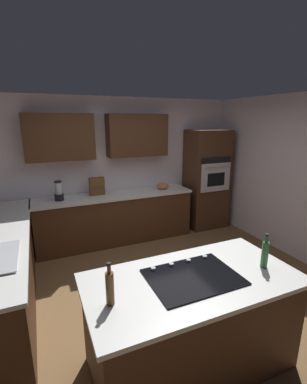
# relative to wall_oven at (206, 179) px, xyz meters

# --- Properties ---
(ground_plane) EXTENTS (14.00, 14.00, 0.00)m
(ground_plane) POSITION_rel_wall_oven_xyz_m (1.85, 1.72, -1.00)
(ground_plane) COLOR brown
(wall_back) EXTENTS (6.00, 0.44, 2.60)m
(wall_back) POSITION_rel_wall_oven_xyz_m (1.92, -0.33, 0.46)
(wall_back) COLOR silver
(wall_back) RESTS_ON ground
(wall_left) EXTENTS (0.10, 4.00, 2.60)m
(wall_left) POSITION_rel_wall_oven_xyz_m (-0.60, 1.42, 0.30)
(wall_left) COLOR silver
(wall_left) RESTS_ON ground
(lower_cabinets_back) EXTENTS (2.80, 0.60, 0.86)m
(lower_cabinets_back) POSITION_rel_wall_oven_xyz_m (1.95, -0.00, -0.57)
(lower_cabinets_back) COLOR #472B19
(lower_cabinets_back) RESTS_ON ground
(countertop_back) EXTENTS (2.84, 0.64, 0.04)m
(countertop_back) POSITION_rel_wall_oven_xyz_m (1.95, -0.00, -0.12)
(countertop_back) COLOR silver
(countertop_back) RESTS_ON lower_cabinets_back
(lower_cabinets_side) EXTENTS (0.60, 2.90, 0.86)m
(lower_cabinets_side) POSITION_rel_wall_oven_xyz_m (3.67, 1.17, -0.57)
(lower_cabinets_side) COLOR #472B19
(lower_cabinets_side) RESTS_ON ground
(countertop_side) EXTENTS (0.64, 2.94, 0.04)m
(countertop_side) POSITION_rel_wall_oven_xyz_m (3.67, 1.17, -0.12)
(countertop_side) COLOR silver
(countertop_side) RESTS_ON lower_cabinets_side
(island_base) EXTENTS (1.76, 0.86, 0.86)m
(island_base) POSITION_rel_wall_oven_xyz_m (2.06, 2.84, -0.57)
(island_base) COLOR #472B19
(island_base) RESTS_ON ground
(island_top) EXTENTS (1.84, 0.94, 0.04)m
(island_top) POSITION_rel_wall_oven_xyz_m (2.06, 2.84, -0.12)
(island_top) COLOR silver
(island_top) RESTS_ON island_base
(wall_oven) EXTENTS (0.80, 0.66, 2.01)m
(wall_oven) POSITION_rel_wall_oven_xyz_m (0.00, 0.00, 0.00)
(wall_oven) COLOR #472B19
(wall_oven) RESTS_ON ground
(cooktop) EXTENTS (0.76, 0.56, 0.03)m
(cooktop) POSITION_rel_wall_oven_xyz_m (2.06, 2.83, -0.10)
(cooktop) COLOR black
(cooktop) RESTS_ON island_top
(blender) EXTENTS (0.15, 0.15, 0.33)m
(blender) POSITION_rel_wall_oven_xyz_m (2.90, -0.00, 0.04)
(blender) COLOR black
(blender) RESTS_ON countertop_back
(mixing_bowl) EXTENTS (0.23, 0.23, 0.13)m
(mixing_bowl) POSITION_rel_wall_oven_xyz_m (1.00, -0.00, -0.04)
(mixing_bowl) COLOR #CC724C
(mixing_bowl) RESTS_ON countertop_back
(spice_rack) EXTENTS (0.26, 0.11, 0.32)m
(spice_rack) POSITION_rel_wall_oven_xyz_m (2.25, -0.08, 0.05)
(spice_rack) COLOR brown
(spice_rack) RESTS_ON countertop_back
(oil_bottle) EXTENTS (0.06, 0.06, 0.33)m
(oil_bottle) POSITION_rel_wall_oven_xyz_m (2.79, 2.89, 0.03)
(oil_bottle) COLOR brown
(oil_bottle) RESTS_ON island_top
(second_bottle) EXTENTS (0.06, 0.06, 0.32)m
(second_bottle) POSITION_rel_wall_oven_xyz_m (1.38, 2.95, 0.03)
(second_bottle) COLOR #336B38
(second_bottle) RESTS_ON island_top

